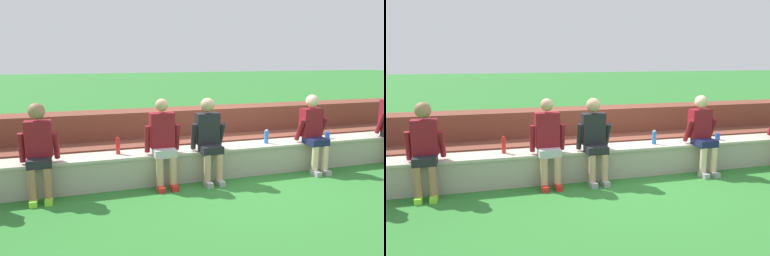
# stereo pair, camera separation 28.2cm
# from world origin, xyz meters

# --- Properties ---
(ground_plane) EXTENTS (80.00, 80.00, 0.00)m
(ground_plane) POSITION_xyz_m (0.00, 0.00, 0.00)
(ground_plane) COLOR #2D752D
(stone_seating_wall) EXTENTS (9.20, 0.52, 0.50)m
(stone_seating_wall) POSITION_xyz_m (0.00, 0.24, 0.27)
(stone_seating_wall) COLOR #A8A08E
(stone_seating_wall) RESTS_ON ground
(brick_bleachers) EXTENTS (11.04, 1.24, 0.97)m
(brick_bleachers) POSITION_xyz_m (0.00, 1.39, 0.41)
(brick_bleachers) COLOR brown
(brick_bleachers) RESTS_ON ground
(person_left_of_center) EXTENTS (0.54, 0.55, 1.35)m
(person_left_of_center) POSITION_xyz_m (-3.04, 0.02, 0.73)
(person_left_of_center) COLOR #996B4C
(person_left_of_center) RESTS_ON ground
(person_center) EXTENTS (0.55, 0.50, 1.36)m
(person_center) POSITION_xyz_m (-1.27, 0.01, 0.72)
(person_center) COLOR tan
(person_center) RESTS_ON ground
(person_right_of_center) EXTENTS (0.55, 0.55, 1.34)m
(person_right_of_center) POSITION_xyz_m (-0.53, 0.00, 0.72)
(person_right_of_center) COLOR tan
(person_right_of_center) RESTS_ON ground
(person_far_right) EXTENTS (0.54, 0.57, 1.33)m
(person_far_right) POSITION_xyz_m (1.39, -0.02, 0.71)
(person_far_right) COLOR beige
(person_far_right) RESTS_ON ground
(water_bottle_near_right) EXTENTS (0.07, 0.07, 0.24)m
(water_bottle_near_right) POSITION_xyz_m (0.61, 0.22, 0.61)
(water_bottle_near_right) COLOR blue
(water_bottle_near_right) RESTS_ON stone_seating_wall
(water_bottle_center_gap) EXTENTS (0.06, 0.06, 0.27)m
(water_bottle_center_gap) POSITION_xyz_m (-1.93, 0.27, 0.62)
(water_bottle_center_gap) COLOR red
(water_bottle_center_gap) RESTS_ON stone_seating_wall
(plastic_cup_right_end) EXTENTS (0.09, 0.09, 0.12)m
(plastic_cup_right_end) POSITION_xyz_m (1.88, 0.24, 0.56)
(plastic_cup_right_end) COLOR blue
(plastic_cup_right_end) RESTS_ON stone_seating_wall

